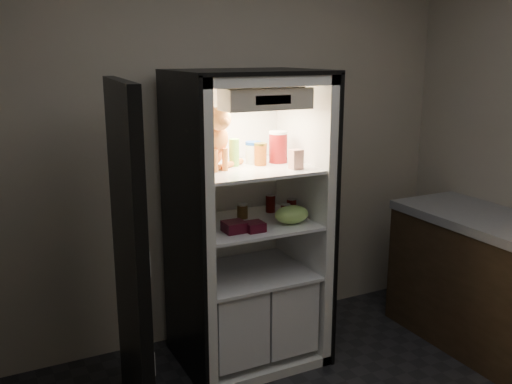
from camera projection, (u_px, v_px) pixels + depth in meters
room_shell at (396, 144)px, 2.26m from camera, size 3.60×3.60×3.60m
refrigerator at (246, 241)px, 3.66m from camera, size 0.90×0.72×1.88m
fridge_door at (130, 266)px, 2.91m from camera, size 0.15×0.87×1.85m
tabby_cat at (211, 143)px, 3.42m from camera, size 0.36×0.40×0.41m
parmesan_shaker at (234, 152)px, 3.50m from camera, size 0.06×0.06×0.17m
mayo_tub at (253, 152)px, 3.59m from camera, size 0.10×0.10×0.14m
salsa_jar at (260, 154)px, 3.53m from camera, size 0.08×0.08×0.14m
pepper_jar at (278, 147)px, 3.61m from camera, size 0.12×0.12×0.20m
cream_carton at (296, 159)px, 3.42m from camera, size 0.07×0.07×0.12m
soda_can_a at (270, 203)px, 3.78m from camera, size 0.06×0.06×0.12m
soda_can_b at (291, 207)px, 3.68m from camera, size 0.06×0.06×0.12m
soda_can_c at (286, 213)px, 3.57m from camera, size 0.06×0.06×0.11m
condiment_jar at (242, 211)px, 3.64m from camera, size 0.07×0.07×0.10m
grape_bag at (292, 214)px, 3.53m from camera, size 0.22×0.16×0.11m
berry_box_left at (234, 227)px, 3.37m from camera, size 0.13×0.13×0.06m
berry_box_right at (254, 227)px, 3.38m from camera, size 0.11×0.11×0.06m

